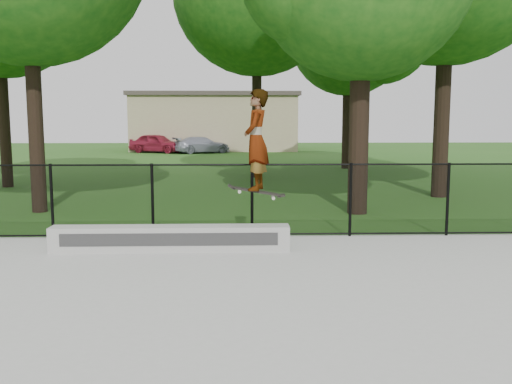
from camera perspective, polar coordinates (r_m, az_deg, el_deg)
ground at (r=6.01m, az=1.08°, el=-16.80°), size 100.00×100.00×0.00m
concrete_slab at (r=6.00m, az=1.08°, el=-16.54°), size 14.00×12.00×0.06m
grind_ledge at (r=10.48m, az=-8.54°, el=-4.62°), size 4.31×0.40×0.46m
car_a at (r=40.46m, az=-9.88°, el=4.83°), size 4.21×3.00×1.34m
car_b at (r=40.62m, az=-5.32°, el=4.71°), size 3.02×1.79×1.03m
car_c at (r=39.57m, az=-5.41°, el=4.71°), size 3.94×2.89×1.14m
skater_airborne at (r=10.05m, az=0.03°, el=5.05°), size 0.83×0.71×1.93m
chainlink_fence at (r=11.50m, az=-0.40°, el=-0.82°), size 16.06×0.06×1.50m
distant_building at (r=43.51m, az=-4.13°, el=7.08°), size 12.40×6.40×4.30m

